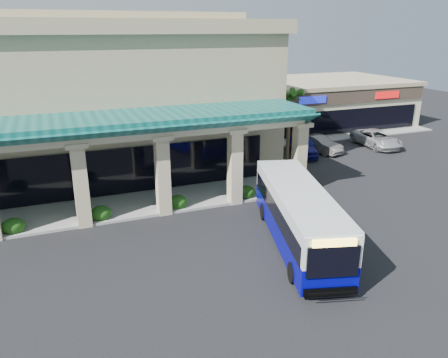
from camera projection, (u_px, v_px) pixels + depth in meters
name	position (u px, v px, depth m)	size (l,w,h in m)	color
ground	(248.00, 243.00, 22.24)	(110.00, 110.00, 0.00)	black
main_building	(56.00, 96.00, 31.61)	(30.80, 14.80, 11.35)	tan
arcade	(68.00, 169.00, 24.47)	(30.00, 6.20, 5.70)	#0D524F
strip_mall	(304.00, 102.00, 48.80)	(22.50, 12.50, 4.90)	beige
palm_0	(289.00, 124.00, 33.79)	(2.40, 2.40, 6.60)	#1E4913
palm_1	(281.00, 121.00, 36.90)	(2.40, 2.40, 5.80)	#1E4913
broadleaf_tree	(236.00, 118.00, 40.75)	(2.60, 2.60, 4.81)	#18410E
transit_bus	(298.00, 217.00, 21.68)	(2.46, 10.56, 2.95)	#03038F
pedestrian	(315.00, 215.00, 23.14)	(0.71, 0.47, 1.95)	#4D5268
car_silver	(302.00, 145.00, 37.34)	(2.04, 5.06, 1.73)	navy
car_white	(319.00, 144.00, 38.19)	(1.52, 4.35, 1.43)	slate
car_gray	(376.00, 139.00, 39.94)	(2.51, 5.44, 1.51)	#B2B2B2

